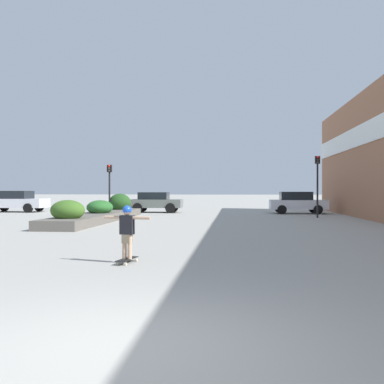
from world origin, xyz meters
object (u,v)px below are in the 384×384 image
object	(u,v)px
car_leftmost	(297,202)
skateboarder	(127,226)
traffic_light_left	(109,181)
traffic_light_right	(318,176)
skateboard	(127,260)
car_rightmost	(15,201)
car_center_left	(155,202)

from	to	relation	value
car_leftmost	skateboarder	bearing A→B (deg)	-17.94
traffic_light_left	traffic_light_right	size ratio (longest dim) A/B	0.88
skateboard	traffic_light_right	distance (m)	18.18
car_rightmost	traffic_light_right	size ratio (longest dim) A/B	1.24
car_leftmost	car_rightmost	distance (m)	20.70
skateboard	car_center_left	world-z (taller)	car_center_left
car_leftmost	car_rightmost	size ratio (longest dim) A/B	0.86
skateboarder	traffic_light_left	size ratio (longest dim) A/B	0.37
traffic_light_right	skateboarder	bearing A→B (deg)	-113.93
skateboarder	car_leftmost	distance (m)	22.06
skateboard	car_center_left	distance (m)	21.73
skateboarder	car_rightmost	world-z (taller)	car_rightmost
skateboard	traffic_light_right	size ratio (longest dim) A/B	0.22
traffic_light_right	car_rightmost	bearing A→B (deg)	167.79
skateboard	traffic_light_right	bearing A→B (deg)	77.99
skateboard	car_center_left	xyz separation A→B (m)	(-3.35, 21.45, 0.72)
car_rightmost	skateboarder	bearing A→B (deg)	33.43
skateboarder	traffic_light_right	xyz separation A→B (m)	(7.31, 16.48, 1.65)
skateboard	car_leftmost	size ratio (longest dim) A/B	0.21
car_leftmost	traffic_light_left	world-z (taller)	traffic_light_left
skateboarder	car_center_left	bearing A→B (deg)	110.79
car_rightmost	skateboard	bearing A→B (deg)	33.43
skateboard	car_leftmost	distance (m)	22.07
car_center_left	traffic_light_right	size ratio (longest dim) A/B	1.05
car_leftmost	car_center_left	distance (m)	10.15
traffic_light_right	car_leftmost	bearing A→B (deg)	96.55
skateboarder	traffic_light_left	distance (m)	17.34
skateboarder	traffic_light_right	distance (m)	18.10
car_center_left	car_rightmost	distance (m)	10.57
car_leftmost	car_center_left	size ratio (longest dim) A/B	1.01
skateboarder	traffic_light_left	xyz separation A→B (m)	(-5.31, 16.45, 1.38)
car_rightmost	traffic_light_left	size ratio (longest dim) A/B	1.41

